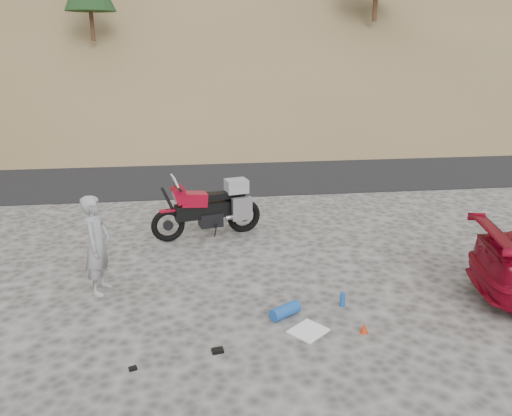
{
  "coord_description": "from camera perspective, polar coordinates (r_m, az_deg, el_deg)",
  "views": [
    {
      "loc": [
        -0.17,
        -7.77,
        4.06
      ],
      "look_at": [
        1.0,
        1.48,
        1.0
      ],
      "focal_mm": 35.0,
      "sensor_mm": 36.0,
      "label": 1
    }
  ],
  "objects": [
    {
      "name": "gear_funnel",
      "position": [
        7.74,
        12.26,
        -13.25
      ],
      "size": [
        0.15,
        0.15,
        0.16
      ],
      "primitive_type": "cone",
      "rotation": [
        0.0,
        0.0,
        0.22
      ],
      "color": "#B92E0C",
      "rests_on": "ground"
    },
    {
      "name": "motorcycle",
      "position": [
        11.0,
        -5.04,
        -0.06
      ],
      "size": [
        2.45,
        1.06,
        1.48
      ],
      "rotation": [
        0.0,
        0.0,
        0.24
      ],
      "color": "black",
      "rests_on": "ground"
    },
    {
      "name": "gear_white_cloth",
      "position": [
        7.68,
        6.01,
        -13.79
      ],
      "size": [
        0.68,
        0.67,
        0.02
      ],
      "primitive_type": "cube",
      "rotation": [
        0.0,
        0.0,
        0.69
      ],
      "color": "white",
      "rests_on": "ground"
    },
    {
      "name": "man",
      "position": [
        9.15,
        -17.16,
        -9.07
      ],
      "size": [
        0.52,
        0.7,
        1.73
      ],
      "primitive_type": "imported",
      "rotation": [
        0.0,
        0.0,
        1.39
      ],
      "color": "gray",
      "rests_on": "ground"
    },
    {
      "name": "ground",
      "position": [
        8.77,
        -5.36,
        -9.51
      ],
      "size": [
        140.0,
        140.0,
        0.0
      ],
      "primitive_type": "plane",
      "color": "#3E3B39",
      "rests_on": "ground"
    },
    {
      "name": "gear_glove_b",
      "position": [
        7.06,
        -13.89,
        -17.37
      ],
      "size": [
        0.12,
        0.11,
        0.03
      ],
      "primitive_type": "cube",
      "rotation": [
        0.0,
        0.0,
        0.32
      ],
      "color": "black",
      "rests_on": "ground"
    },
    {
      "name": "gear_glove_a",
      "position": [
        7.21,
        -4.41,
        -15.94
      ],
      "size": [
        0.18,
        0.14,
        0.05
      ],
      "primitive_type": "cube",
      "rotation": [
        0.0,
        0.0,
        0.16
      ],
      "color": "black",
      "rests_on": "ground"
    },
    {
      "name": "gear_bottle",
      "position": [
        8.36,
        9.87,
        -10.25
      ],
      "size": [
        0.09,
        0.09,
        0.24
      ],
      "primitive_type": "cylinder",
      "rotation": [
        0.0,
        0.0,
        -0.07
      ],
      "color": "#1A4B9C",
      "rests_on": "ground"
    },
    {
      "name": "gear_blue_mat",
      "position": [
        7.97,
        3.36,
        -11.64
      ],
      "size": [
        0.54,
        0.44,
        0.2
      ],
      "primitive_type": "cylinder",
      "rotation": [
        0.0,
        1.57,
        0.56
      ],
      "color": "#1A4B9C",
      "rests_on": "ground"
    },
    {
      "name": "road",
      "position": [
        17.25,
        -6.46,
        4.44
      ],
      "size": [
        120.0,
        7.0,
        0.05
      ],
      "primitive_type": "cube",
      "color": "black",
      "rests_on": "ground"
    }
  ]
}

